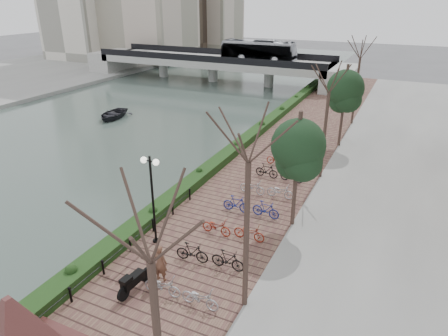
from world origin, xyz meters
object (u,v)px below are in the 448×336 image
Objects in this scene: motorcycle at (135,279)px; boat at (113,114)px; granite_monument at (16,333)px; pedestrian at (160,263)px; lamppost at (151,182)px.

motorcycle is 29.05m from boat.
pedestrian is at bearing 73.64° from granite_monument.
lamppost is 25.83m from boat.
lamppost is 2.63× the size of pedestrian.
lamppost is at bearing 115.55° from motorcycle.
lamppost is (-0.20, 8.32, 1.94)m from granite_monument.
boat is (-17.95, 18.25, -3.48)m from lamppost.
lamppost reaches higher than boat.
lamppost is 4.02m from pedestrian.
lamppost is 1.08× the size of boat.
pedestrian reaches higher than motorcycle.
lamppost reaches higher than motorcycle.
pedestrian is at bearing -51.69° from lamppost.
granite_monument reaches higher than pedestrian.
granite_monument is at bearing -97.83° from motorcycle.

